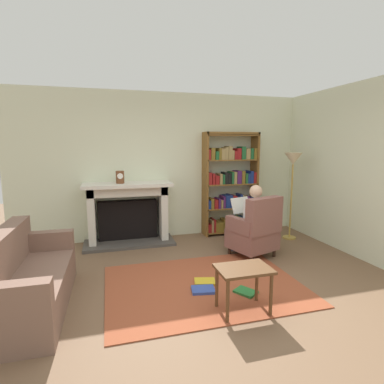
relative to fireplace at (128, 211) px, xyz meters
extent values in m
plane|color=brown|center=(0.78, -2.30, -0.58)|extent=(14.00, 14.00, 0.00)
cube|color=beige|center=(0.78, 0.25, 0.77)|extent=(5.60, 0.10, 2.70)
cube|color=beige|center=(3.43, -1.05, 0.77)|extent=(0.10, 5.20, 2.70)
cube|color=#9A482C|center=(0.78, -2.00, -0.57)|extent=(2.40, 1.80, 0.01)
cube|color=#4C4742|center=(0.00, -0.12, -0.55)|extent=(1.56, 0.64, 0.05)
cube|color=black|center=(0.00, 0.10, -0.18)|extent=(1.04, 0.20, 0.70)
cube|color=silver|center=(-0.62, -0.02, -0.06)|extent=(0.12, 0.44, 1.03)
cube|color=silver|center=(0.62, -0.02, -0.06)|extent=(0.12, 0.44, 1.03)
cube|color=silver|center=(0.00, -0.02, 0.37)|extent=(1.36, 0.44, 0.16)
cube|color=silver|center=(0.00, -0.08, 0.48)|extent=(1.52, 0.56, 0.06)
cylinder|color=brown|center=(-0.12, -0.10, 0.62)|extent=(0.14, 0.14, 0.21)
cylinder|color=white|center=(-0.12, -0.17, 0.65)|extent=(0.10, 0.01, 0.10)
cube|color=brown|center=(1.46, 0.04, 0.41)|extent=(0.04, 0.32, 1.99)
cube|color=brown|center=(2.49, 0.04, 0.41)|extent=(0.04, 0.32, 1.99)
cube|color=brown|center=(1.97, 0.04, 1.39)|extent=(1.07, 0.32, 0.04)
cube|color=brown|center=(1.97, 0.04, -0.52)|extent=(1.03, 0.32, 0.02)
cube|color=maroon|center=(1.52, 0.03, -0.43)|extent=(0.07, 0.26, 0.16)
cube|color=#997F4C|center=(1.58, 0.03, -0.39)|extent=(0.04, 0.26, 0.24)
cube|color=maroon|center=(1.62, 0.03, -0.38)|extent=(0.04, 0.26, 0.25)
cube|color=brown|center=(1.69, 0.03, -0.41)|extent=(0.09, 0.26, 0.19)
cube|color=brown|center=(1.77, 0.03, -0.41)|extent=(0.07, 0.26, 0.19)
cube|color=brown|center=(1.85, 0.03, -0.39)|extent=(0.08, 0.26, 0.23)
cube|color=black|center=(1.94, 0.03, -0.40)|extent=(0.07, 0.26, 0.21)
cube|color=maroon|center=(2.02, 0.03, -0.39)|extent=(0.07, 0.26, 0.22)
cube|color=maroon|center=(2.09, 0.03, -0.42)|extent=(0.06, 0.26, 0.17)
cube|color=#1E592D|center=(2.16, 0.03, -0.38)|extent=(0.06, 0.26, 0.26)
cube|color=navy|center=(2.24, 0.03, -0.38)|extent=(0.07, 0.26, 0.25)
cube|color=navy|center=(2.32, 0.03, -0.41)|extent=(0.08, 0.26, 0.18)
cube|color=#997F4C|center=(2.42, 0.03, -0.39)|extent=(0.08, 0.26, 0.23)
cube|color=brown|center=(1.97, 0.04, -0.05)|extent=(1.03, 0.32, 0.02)
cube|color=navy|center=(1.51, 0.03, 0.04)|extent=(0.05, 0.26, 0.16)
cube|color=brown|center=(1.57, 0.03, 0.06)|extent=(0.06, 0.26, 0.19)
cube|color=maroon|center=(1.64, 0.03, 0.05)|extent=(0.08, 0.26, 0.17)
cube|color=#4C1E59|center=(1.71, 0.03, 0.05)|extent=(0.04, 0.26, 0.19)
cube|color=#997F4C|center=(1.76, 0.03, 0.04)|extent=(0.04, 0.26, 0.16)
cube|color=#4C1E59|center=(1.81, 0.03, 0.07)|extent=(0.04, 0.26, 0.23)
cube|color=navy|center=(1.88, 0.03, 0.08)|extent=(0.08, 0.26, 0.24)
cube|color=navy|center=(1.96, 0.03, 0.08)|extent=(0.05, 0.26, 0.25)
cube|color=maroon|center=(2.03, 0.03, 0.07)|extent=(0.09, 0.26, 0.22)
cube|color=black|center=(2.11, 0.03, 0.04)|extent=(0.06, 0.26, 0.16)
cube|color=navy|center=(2.17, 0.03, 0.09)|extent=(0.04, 0.26, 0.25)
cube|color=#997F4C|center=(2.23, 0.03, 0.07)|extent=(0.07, 0.26, 0.23)
cube|color=#4C1E59|center=(2.31, 0.03, 0.06)|extent=(0.07, 0.26, 0.21)
cube|color=#4C1E59|center=(2.38, 0.03, 0.04)|extent=(0.05, 0.26, 0.16)
cube|color=navy|center=(2.44, 0.03, 0.05)|extent=(0.05, 0.26, 0.17)
cube|color=brown|center=(1.97, 0.04, 0.41)|extent=(1.03, 0.32, 0.02)
cube|color=maroon|center=(1.52, 0.03, 0.54)|extent=(0.07, 0.26, 0.23)
cube|color=maroon|center=(1.59, 0.03, 0.53)|extent=(0.05, 0.26, 0.21)
cube|color=maroon|center=(1.66, 0.03, 0.51)|extent=(0.08, 0.26, 0.17)
cube|color=#997F4C|center=(1.74, 0.03, 0.53)|extent=(0.05, 0.26, 0.20)
cube|color=#1E592D|center=(1.79, 0.03, 0.52)|extent=(0.04, 0.26, 0.18)
cube|color=black|center=(1.85, 0.03, 0.54)|extent=(0.06, 0.26, 0.22)
cube|color=black|center=(1.91, 0.03, 0.53)|extent=(0.07, 0.26, 0.20)
cube|color=#1E592D|center=(1.98, 0.03, 0.54)|extent=(0.04, 0.26, 0.23)
cube|color=#997F4C|center=(2.03, 0.03, 0.54)|extent=(0.06, 0.26, 0.23)
cube|color=#4C1E59|center=(2.11, 0.03, 0.55)|extent=(0.09, 0.26, 0.25)
cube|color=brown|center=(2.20, 0.03, 0.55)|extent=(0.07, 0.26, 0.24)
cube|color=#1E592D|center=(2.26, 0.03, 0.52)|extent=(0.05, 0.26, 0.20)
cube|color=navy|center=(2.32, 0.03, 0.52)|extent=(0.05, 0.26, 0.19)
cube|color=navy|center=(2.38, 0.03, 0.54)|extent=(0.06, 0.26, 0.23)
cube|color=maroon|center=(2.45, 0.03, 0.53)|extent=(0.06, 0.26, 0.21)
cube|color=brown|center=(1.97, 0.04, 0.88)|extent=(1.03, 0.32, 0.02)
cube|color=maroon|center=(1.51, 0.03, 0.99)|extent=(0.04, 0.26, 0.19)
cube|color=brown|center=(1.57, 0.03, 1.00)|extent=(0.08, 0.26, 0.22)
cube|color=#1E592D|center=(1.65, 0.03, 0.97)|extent=(0.06, 0.26, 0.16)
cube|color=brown|center=(1.71, 0.03, 1.00)|extent=(0.05, 0.26, 0.22)
cube|color=#997F4C|center=(1.78, 0.03, 1.00)|extent=(0.08, 0.26, 0.21)
cube|color=#997F4C|center=(1.85, 0.03, 1.01)|extent=(0.05, 0.26, 0.23)
cube|color=#997F4C|center=(1.92, 0.03, 1.02)|extent=(0.07, 0.26, 0.25)
cube|color=#997F4C|center=(1.97, 0.03, 0.98)|extent=(0.04, 0.26, 0.17)
cube|color=maroon|center=(2.03, 0.03, 0.97)|extent=(0.05, 0.26, 0.16)
cube|color=maroon|center=(2.10, 0.03, 1.00)|extent=(0.08, 0.26, 0.21)
cube|color=#1E592D|center=(2.19, 0.03, 1.01)|extent=(0.08, 0.26, 0.24)
cube|color=#997F4C|center=(2.28, 0.03, 1.00)|extent=(0.09, 0.26, 0.21)
cube|color=#1E592D|center=(2.36, 0.03, 1.00)|extent=(0.06, 0.26, 0.21)
cube|color=brown|center=(2.44, 0.03, 1.00)|extent=(0.07, 0.26, 0.21)
cube|color=brown|center=(1.97, 0.04, 1.35)|extent=(1.03, 0.32, 0.02)
cylinder|color=#331E14|center=(2.01, -0.90, -0.52)|extent=(0.05, 0.05, 0.12)
cylinder|color=#331E14|center=(1.52, -1.06, -0.52)|extent=(0.05, 0.05, 0.12)
cylinder|color=#331E14|center=(2.16, -1.35, -0.52)|extent=(0.05, 0.05, 0.12)
cylinder|color=#331E14|center=(1.67, -1.51, -0.52)|extent=(0.05, 0.05, 0.12)
cube|color=brown|center=(1.84, -1.20, -0.31)|extent=(0.80, 0.77, 0.30)
cube|color=brown|center=(1.92, -1.43, 0.12)|extent=(0.66, 0.35, 0.55)
cube|color=brown|center=(2.10, -1.12, -0.05)|extent=(0.28, 0.55, 0.22)
cube|color=brown|center=(1.58, -1.29, -0.05)|extent=(0.28, 0.55, 0.22)
cube|color=white|center=(1.86, -1.25, 0.09)|extent=(0.37, 0.29, 0.50)
sphere|color=#D8AD8C|center=(1.86, -1.25, 0.46)|extent=(0.20, 0.20, 0.20)
cube|color=#191E3F|center=(1.87, -1.04, -0.11)|extent=(0.24, 0.42, 0.12)
cube|color=#191E3F|center=(1.72, -1.09, -0.11)|extent=(0.24, 0.42, 0.12)
cylinder|color=#191E3F|center=(1.81, -0.86, -0.37)|extent=(0.10, 0.10, 0.42)
cylinder|color=#191E3F|center=(1.66, -0.91, -0.37)|extent=(0.10, 0.10, 0.42)
cube|color=white|center=(1.75, -0.94, 0.19)|extent=(0.38, 0.22, 0.25)
cube|color=#7C5C4D|center=(-1.16, -2.03, -0.38)|extent=(0.72, 1.71, 0.40)
cube|color=#7C5C4D|center=(-1.43, -2.03, 0.05)|extent=(0.22, 1.70, 0.45)
cube|color=#7C5C4D|center=(-1.17, -2.80, -0.06)|extent=(0.70, 0.17, 0.24)
cube|color=#7C5C4D|center=(-1.15, -1.26, -0.06)|extent=(0.70, 0.17, 0.24)
cube|color=brown|center=(0.99, -2.69, -0.10)|extent=(0.56, 0.39, 0.03)
cylinder|color=brown|center=(0.75, -2.84, -0.35)|extent=(0.04, 0.04, 0.46)
cylinder|color=brown|center=(1.23, -2.84, -0.35)|extent=(0.04, 0.04, 0.46)
cylinder|color=brown|center=(0.75, -2.54, -0.35)|extent=(0.04, 0.04, 0.46)
cylinder|color=brown|center=(1.23, -2.54, -0.35)|extent=(0.04, 0.04, 0.46)
cube|color=gold|center=(0.81, -1.96, -0.55)|extent=(0.30, 0.25, 0.03)
cube|color=#267233|center=(1.19, -2.35, -0.55)|extent=(0.29, 0.31, 0.03)
cube|color=#334CA5|center=(0.72, -2.17, -0.55)|extent=(0.31, 0.25, 0.03)
cylinder|color=#B7933F|center=(2.93, -0.58, -0.56)|extent=(0.24, 0.24, 0.03)
cylinder|color=#B7933F|center=(2.93, -0.58, 0.14)|extent=(0.03, 0.03, 1.37)
cone|color=beige|center=(2.93, -0.58, 0.92)|extent=(0.32, 0.32, 0.22)
camera|label=1|loc=(-0.33, -5.43, 1.17)|focal=28.44mm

